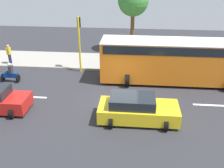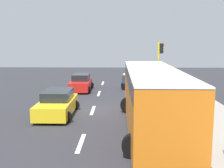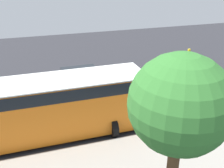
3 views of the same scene
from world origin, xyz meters
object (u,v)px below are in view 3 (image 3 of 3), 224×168
object	(u,v)px
street_tree_north	(180,106)
motorcycle	(223,87)
traffic_light_corner	(187,78)
city_bus	(41,105)
car_red	(181,69)
car_yellow_cab	(76,80)

from	to	relation	value
street_tree_north	motorcycle	bearing A→B (deg)	132.72
traffic_light_corner	street_tree_north	size ratio (longest dim) A/B	0.71
city_bus	street_tree_north	bearing A→B (deg)	25.83
traffic_light_corner	street_tree_north	bearing A→B (deg)	-35.85
motorcycle	city_bus	bearing A→B (deg)	-84.55
car_red	motorcycle	size ratio (longest dim) A/B	2.62
car_yellow_cab	motorcycle	distance (m)	10.44
car_yellow_cab	street_tree_north	distance (m)	13.23
city_bus	motorcycle	bearing A→B (deg)	95.45
car_yellow_cab	motorcycle	xyz separation A→B (m)	(4.34, 9.50, -0.07)
car_red	motorcycle	bearing A→B (deg)	12.47
city_bus	motorcycle	xyz separation A→B (m)	(-1.17, 12.31, -1.20)
street_tree_north	city_bus	bearing A→B (deg)	-154.17
car_yellow_cab	motorcycle	world-z (taller)	motorcycle
motorcycle	traffic_light_corner	size ratio (longest dim) A/B	0.34
car_red	street_tree_north	world-z (taller)	street_tree_north
car_red	city_bus	xyz separation A→B (m)	(5.19, -11.42, 1.14)
car_red	traffic_light_corner	size ratio (longest dim) A/B	0.89
motorcycle	car_red	bearing A→B (deg)	-167.53
car_yellow_cab	traffic_light_corner	world-z (taller)	traffic_light_corner
city_bus	traffic_light_corner	bearing A→B (deg)	79.19
car_red	motorcycle	world-z (taller)	motorcycle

